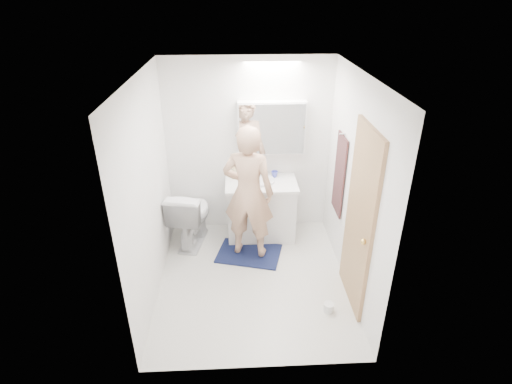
{
  "coord_description": "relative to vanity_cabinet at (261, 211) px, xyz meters",
  "views": [
    {
      "loc": [
        -0.16,
        -3.8,
        3.14
      ],
      "look_at": [
        0.05,
        0.25,
        1.05
      ],
      "focal_mm": 28.14,
      "sensor_mm": 36.0,
      "label": 1
    }
  ],
  "objects": [
    {
      "name": "toilet_paper_roll",
      "position": [
        0.64,
        -1.54,
        -0.34
      ],
      "size": [
        0.11,
        0.11,
        0.1
      ],
      "primitive_type": "cylinder",
      "color": "silver",
      "rests_on": "floor"
    },
    {
      "name": "towel",
      "position": [
        0.92,
        -0.41,
        0.71
      ],
      "size": [
        0.02,
        0.42,
        1.0
      ],
      "primitive_type": "cube",
      "color": "#101B33",
      "rests_on": "wall_right"
    },
    {
      "name": "floor",
      "position": [
        -0.16,
        -0.96,
        -0.39
      ],
      "size": [
        2.5,
        2.5,
        0.0
      ],
      "primitive_type": "plane",
      "color": "silver",
      "rests_on": "ground"
    },
    {
      "name": "door",
      "position": [
        0.92,
        -1.31,
        0.61
      ],
      "size": [
        0.04,
        0.8,
        2.0
      ],
      "primitive_type": "cube",
      "color": "#AF7F57",
      "rests_on": "wall_right"
    },
    {
      "name": "wall_right",
      "position": [
        0.94,
        -0.96,
        0.81
      ],
      "size": [
        0.0,
        2.5,
        2.5
      ],
      "primitive_type": "plane",
      "rotation": [
        1.57,
        0.0,
        -1.57
      ],
      "color": "white",
      "rests_on": "floor"
    },
    {
      "name": "sink_basin",
      "position": [
        0.0,
        0.03,
        0.45
      ],
      "size": [
        0.36,
        0.36,
        0.03
      ],
      "primitive_type": "cylinder",
      "color": "white",
      "rests_on": "countertop"
    },
    {
      "name": "toothbrush_cup",
      "position": [
        0.19,
        0.16,
        0.47
      ],
      "size": [
        0.09,
        0.09,
        0.09
      ],
      "primitive_type": "imported",
      "rotation": [
        0.0,
        0.0,
        0.01
      ],
      "color": "#444FCD",
      "rests_on": "countertop"
    },
    {
      "name": "ceiling",
      "position": [
        -0.16,
        -0.96,
        2.01
      ],
      "size": [
        2.5,
        2.5,
        0.0
      ],
      "primitive_type": "plane",
      "rotation": [
        3.14,
        0.0,
        0.0
      ],
      "color": "white",
      "rests_on": "floor"
    },
    {
      "name": "door_knob",
      "position": [
        0.88,
        -1.61,
        0.56
      ],
      "size": [
        0.06,
        0.06,
        0.06
      ],
      "primitive_type": "sphere",
      "color": "gold",
      "rests_on": "door"
    },
    {
      "name": "person",
      "position": [
        -0.19,
        -0.46,
        0.52
      ],
      "size": [
        0.71,
        0.55,
        1.72
      ],
      "primitive_type": "imported",
      "rotation": [
        0.0,
        0.0,
        2.89
      ],
      "color": "tan",
      "rests_on": "bath_rug"
    },
    {
      "name": "soap_bottle_a",
      "position": [
        -0.36,
        0.15,
        0.53
      ],
      "size": [
        0.09,
        0.09,
        0.21
      ],
      "primitive_type": "imported",
      "rotation": [
        0.0,
        0.0,
        0.14
      ],
      "color": "#D6C18B",
      "rests_on": "countertop"
    },
    {
      "name": "mirror_panel",
      "position": [
        0.14,
        0.13,
        1.11
      ],
      "size": [
        0.84,
        0.01,
        0.66
      ],
      "primitive_type": "cube",
      "color": "silver",
      "rests_on": "medicine_cabinet"
    },
    {
      "name": "soap_bottle_b",
      "position": [
        -0.2,
        0.18,
        0.52
      ],
      "size": [
        0.12,
        0.12,
        0.19
      ],
      "primitive_type": "imported",
      "rotation": [
        0.0,
        0.0,
        -0.76
      ],
      "color": "#5473B4",
      "rests_on": "countertop"
    },
    {
      "name": "wall_back",
      "position": [
        -0.16,
        0.29,
        0.81
      ],
      "size": [
        2.5,
        0.0,
        2.5
      ],
      "primitive_type": "plane",
      "rotation": [
        1.57,
        0.0,
        0.0
      ],
      "color": "white",
      "rests_on": "floor"
    },
    {
      "name": "vanity_cabinet",
      "position": [
        0.0,
        0.0,
        0.0
      ],
      "size": [
        0.9,
        0.55,
        0.78
      ],
      "primitive_type": "cube",
      "color": "silver",
      "rests_on": "floor"
    },
    {
      "name": "wall_front",
      "position": [
        -0.16,
        -2.21,
        0.81
      ],
      "size": [
        2.5,
        0.0,
        2.5
      ],
      "primitive_type": "plane",
      "rotation": [
        -1.57,
        0.0,
        0.0
      ],
      "color": "white",
      "rests_on": "floor"
    },
    {
      "name": "bath_rug",
      "position": [
        -0.19,
        -0.46,
        -0.38
      ],
      "size": [
        0.91,
        0.73,
        0.02
      ],
      "primitive_type": "cube",
      "rotation": [
        0.0,
        0.0,
        -0.25
      ],
      "color": "#151C44",
      "rests_on": "floor"
    },
    {
      "name": "faucet",
      "position": [
        0.0,
        0.22,
        0.51
      ],
      "size": [
        0.02,
        0.02,
        0.16
      ],
      "primitive_type": "cylinder",
      "color": "#B3B3B8",
      "rests_on": "countertop"
    },
    {
      "name": "toilet",
      "position": [
        -0.94,
        -0.11,
        0.02
      ],
      "size": [
        0.61,
        0.88,
        0.82
      ],
      "primitive_type": "imported",
      "rotation": [
        0.0,
        0.0,
        2.94
      ],
      "color": "white",
      "rests_on": "floor"
    },
    {
      "name": "countertop",
      "position": [
        0.0,
        -0.0,
        0.41
      ],
      "size": [
        0.95,
        0.58,
        0.04
      ],
      "primitive_type": "cube",
      "color": "white",
      "rests_on": "vanity_cabinet"
    },
    {
      "name": "medicine_cabinet",
      "position": [
        0.14,
        0.21,
        1.11
      ],
      "size": [
        0.88,
        0.14,
        0.7
      ],
      "primitive_type": "cube",
      "color": "white",
      "rests_on": "wall_back"
    },
    {
      "name": "towel_hook",
      "position": [
        0.91,
        -0.41,
        1.23
      ],
      "size": [
        0.07,
        0.02,
        0.02
      ],
      "primitive_type": "cylinder",
      "rotation": [
        0.0,
        1.57,
        0.0
      ],
      "color": "silver",
      "rests_on": "wall_right"
    },
    {
      "name": "wall_left",
      "position": [
        -1.26,
        -0.96,
        0.81
      ],
      "size": [
        0.0,
        2.5,
        2.5
      ],
      "primitive_type": "plane",
      "rotation": [
        1.57,
        0.0,
        1.57
      ],
      "color": "white",
      "rests_on": "floor"
    }
  ]
}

